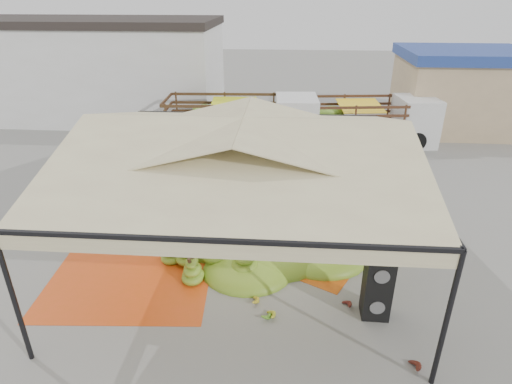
# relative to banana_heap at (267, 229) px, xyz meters

# --- Properties ---
(ground) EXTENTS (90.00, 90.00, 0.00)m
(ground) POSITION_rel_banana_heap_xyz_m (-0.60, -0.40, -0.66)
(ground) COLOR slate
(ground) RESTS_ON ground
(canopy_tent) EXTENTS (8.10, 8.10, 4.00)m
(canopy_tent) POSITION_rel_banana_heap_xyz_m (-0.60, -0.40, 2.64)
(canopy_tent) COLOR black
(canopy_tent) RESTS_ON ground
(building_white) EXTENTS (14.30, 6.30, 5.40)m
(building_white) POSITION_rel_banana_heap_xyz_m (-10.60, 13.60, 2.05)
(building_white) COLOR silver
(building_white) RESTS_ON ground
(building_tan) EXTENTS (6.30, 5.30, 4.10)m
(building_tan) POSITION_rel_banana_heap_xyz_m (9.40, 12.60, 1.41)
(building_tan) COLOR tan
(building_tan) RESTS_ON ground
(tarp_left) EXTENTS (4.38, 4.20, 0.01)m
(tarp_left) POSITION_rel_banana_heap_xyz_m (-3.49, -1.43, -0.65)
(tarp_left) COLOR #CF4113
(tarp_left) RESTS_ON ground
(tarp_right) EXTENTS (5.74, 5.82, 0.01)m
(tarp_right) POSITION_rel_banana_heap_xyz_m (1.07, 0.98, -0.65)
(tarp_right) COLOR #D35E13
(tarp_right) RESTS_ON ground
(banana_heap) EXTENTS (6.71, 5.74, 1.32)m
(banana_heap) POSITION_rel_banana_heap_xyz_m (0.00, 0.00, 0.00)
(banana_heap) COLOR #5A821B
(banana_heap) RESTS_ON ground
(hand_yellow_a) EXTENTS (0.43, 0.35, 0.19)m
(hand_yellow_a) POSITION_rel_banana_heap_xyz_m (-0.22, -2.35, -0.56)
(hand_yellow_a) COLOR gold
(hand_yellow_a) RESTS_ON ground
(hand_yellow_b) EXTENTS (0.52, 0.48, 0.19)m
(hand_yellow_b) POSITION_rel_banana_heap_xyz_m (0.19, -2.84, -0.56)
(hand_yellow_b) COLOR gold
(hand_yellow_b) RESTS_ON ground
(hand_red_a) EXTENTS (0.52, 0.46, 0.20)m
(hand_red_a) POSITION_rel_banana_heap_xyz_m (3.10, -4.10, -0.56)
(hand_red_a) COLOR #561B13
(hand_red_a) RESTS_ON ground
(hand_red_b) EXTENTS (0.50, 0.47, 0.18)m
(hand_red_b) POSITION_rel_banana_heap_xyz_m (1.99, -2.35, -0.57)
(hand_red_b) COLOR #5A1A14
(hand_red_b) RESTS_ON ground
(hand_green) EXTENTS (0.49, 0.49, 0.17)m
(hand_green) POSITION_rel_banana_heap_xyz_m (0.11, -2.82, -0.57)
(hand_green) COLOR #3B7E1A
(hand_green) RESTS_ON ground
(hanging_bunches) EXTENTS (4.74, 0.24, 0.20)m
(hanging_bunches) POSITION_rel_banana_heap_xyz_m (0.19, -0.58, 1.96)
(hanging_bunches) COLOR #457819
(hanging_bunches) RESTS_ON ground
(speaker_stack) EXTENTS (0.62, 0.54, 1.69)m
(speaker_stack) POSITION_rel_banana_heap_xyz_m (2.61, -2.56, 0.18)
(speaker_stack) COLOR black
(speaker_stack) RESTS_ON ground
(banana_leaves) EXTENTS (0.96, 1.36, 3.70)m
(banana_leaves) POSITION_rel_banana_heap_xyz_m (-3.32, 2.30, -0.66)
(banana_leaves) COLOR #327B20
(banana_leaves) RESTS_ON ground
(vendor) EXTENTS (0.77, 0.59, 1.86)m
(vendor) POSITION_rel_banana_heap_xyz_m (-1.85, 4.97, 0.27)
(vendor) COLOR gray
(vendor) RESTS_ON ground
(truck_left) EXTENTS (7.03, 2.71, 2.38)m
(truck_left) POSITION_rel_banana_heap_xyz_m (-1.37, 8.85, 0.81)
(truck_left) COLOR #463317
(truck_left) RESTS_ON ground
(truck_right) EXTENTS (6.72, 2.96, 2.23)m
(truck_right) POSITION_rel_banana_heap_xyz_m (4.45, 9.64, 0.72)
(truck_right) COLOR #462417
(truck_right) RESTS_ON ground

